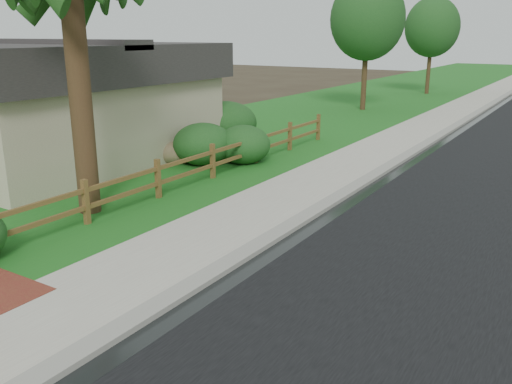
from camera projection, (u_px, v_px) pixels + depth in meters
The scene contains 14 objects.
ground at pixel (107, 322), 8.24m from camera, with size 120.00×120.00×0.00m, color #33271B.
curb at pixel (502, 98), 36.48m from camera, with size 0.40×90.00×0.12m, color gray.
wet_gutter at pixel (508, 99), 36.32m from camera, with size 0.50×90.00×0.00m, color black.
sidewalk at pixel (482, 97), 37.15m from camera, with size 2.20×90.00×0.10m, color #A8A092.
grass_strip at pixel (453, 95), 38.12m from camera, with size 1.60×90.00×0.06m, color #1A5E1B.
lawn_near at pixel (382, 92), 40.77m from camera, with size 9.00×90.00×0.04m, color #1A5E1B.
ranch_fence at pixel (187, 168), 15.10m from camera, with size 0.12×16.92×1.10m.
house at pixel (31, 97), 18.95m from camera, with size 10.60×9.60×4.05m.
boulder at pixel (172, 153), 18.12m from camera, with size 1.13×0.85×0.75m, color brown.
shrub_b at pixel (203, 144), 17.94m from camera, with size 2.00×2.00×1.40m, color #174019.
shrub_c at pixel (244, 145), 18.10m from camera, with size 1.81×1.81×1.30m, color #174019.
shrub_d at pixel (226, 123), 21.41m from camera, with size 2.45×2.45×1.67m, color #174019.
tree_near_left at pixel (367, 19), 29.61m from camera, with size 4.08×4.08×7.24m.
tree_mid_left at pixel (432, 27), 37.89m from camera, with size 3.76×3.76×6.72m.
Camera 1 is at (5.83, -5.02, 4.22)m, focal length 38.00 mm.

